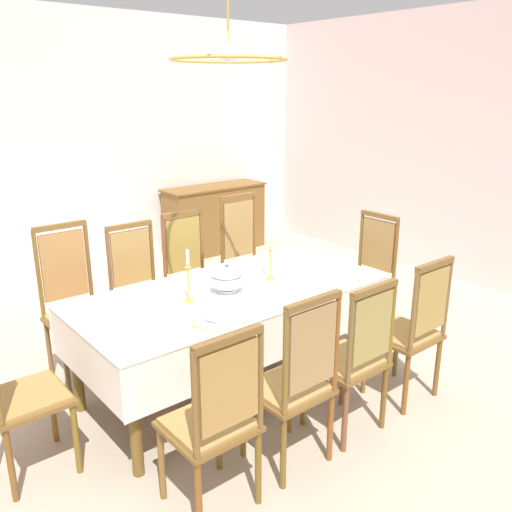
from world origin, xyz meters
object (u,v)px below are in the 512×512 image
object	(u,v)px
chair_south_d	(412,327)
candlestick_west	(189,281)
chair_north_c	(192,275)
chandelier	(229,58)
soup_tureen	(227,278)
chair_head_west	(14,388)
chair_north_d	(246,259)
chair_south_b	(295,379)
spoon_secondary	(197,327)
chair_north_b	(140,289)
dining_table	(232,300)
sideboard	(215,219)
chair_south_c	(353,355)
bowl_near_left	(341,280)
chair_north_a	(73,302)
candlestick_east	(270,261)
spoon_primary	(349,278)
chair_south_a	(215,418)
chair_head_east	(367,273)
bowl_near_right	(216,321)

from	to	relation	value
chair_south_d	candlestick_west	xyz separation A→B (m)	(-1.24, 0.93, 0.37)
chair_north_c	chandelier	xyz separation A→B (m)	(-0.26, -0.93, 1.76)
soup_tureen	chair_head_west	bearing A→B (deg)	180.00
chair_north_d	candlestick_west	bearing A→B (deg)	37.20
chair_south_b	spoon_secondary	size ratio (longest dim) A/B	6.33
chair_north_b	chair_south_d	world-z (taller)	chair_north_b
soup_tureen	dining_table	bearing A→B (deg)	0.00
chair_north_d	sideboard	distance (m)	2.31
sideboard	chair_north_b	bearing A→B (deg)	42.87
chair_south_c	spoon_secondary	bearing A→B (deg)	145.00
chair_north_c	sideboard	xyz separation A→B (m)	(1.70, 2.04, -0.12)
chair_south_b	chair_north_c	distance (m)	1.93
chandelier	chair_south_c	bearing A→B (deg)	-74.65
bowl_near_left	chandelier	distance (m)	1.74
chair_north_a	candlestick_west	distance (m)	1.09
chandelier	chair_north_a	bearing A→B (deg)	130.95
candlestick_east	spoon_primary	world-z (taller)	candlestick_east
dining_table	chair_north_c	size ratio (longest dim) A/B	1.97
chair_south_a	spoon_primary	world-z (taller)	chair_south_a
chair_south_a	chair_south_c	size ratio (longest dim) A/B	1.01
chair_south_d	chair_head_east	size ratio (longest dim) A/B	0.98
bowl_near_left	spoon_primary	size ratio (longest dim) A/B	1.02
dining_table	chair_head_west	size ratio (longest dim) A/B	2.04
chair_head_west	spoon_secondary	xyz separation A→B (m)	(0.98, -0.37, 0.22)
chair_south_a	chair_south_b	distance (m)	0.56
chair_head_east	bowl_near_left	bearing A→B (deg)	116.25
chair_south_b	chair_north_d	bearing A→B (deg)	58.90
dining_table	candlestick_east	distance (m)	0.43
bowl_near_left	chair_south_c	bearing A→B (deg)	-130.75
soup_tureen	bowl_near_left	distance (m)	0.86
chair_south_a	bowl_near_left	xyz separation A→B (m)	(1.52, 0.53, 0.24)
chair_head_west	dining_table	bearing A→B (deg)	90.00
chair_head_west	chair_head_east	distance (m)	3.05
chair_north_d	chair_head_east	size ratio (longest dim) A/B	1.10
chair_north_c	spoon_secondary	world-z (taller)	chair_north_c
chair_north_c	candlestick_east	bearing A→B (deg)	96.48
chandelier	chair_south_b	bearing A→B (deg)	-105.21
chandelier	sideboard	bearing A→B (deg)	56.77
chandelier	spoon_primary	bearing A→B (deg)	-24.38
chair_north_b	chair_north_d	xyz separation A→B (m)	(1.13, 0.01, 0.03)
chair_north_b	candlestick_west	bearing A→B (deg)	83.41
chair_south_c	chair_head_east	xyz separation A→B (m)	(1.27, 0.93, 0.01)
chair_head_east	candlestick_east	bearing A→B (deg)	90.00
bowl_near_left	chair_north_c	bearing A→B (deg)	108.79
chair_south_c	chair_north_c	distance (m)	1.86
candlestick_west	sideboard	xyz separation A→B (m)	(2.31, 2.98, -0.47)
chair_north_c	bowl_near_left	bearing A→B (deg)	108.79
chair_head_east	spoon_primary	xyz separation A→B (m)	(-0.70, -0.38, 0.22)
chair_north_d	bowl_near_right	distance (m)	1.87
chair_south_a	soup_tureen	bearing A→B (deg)	50.31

